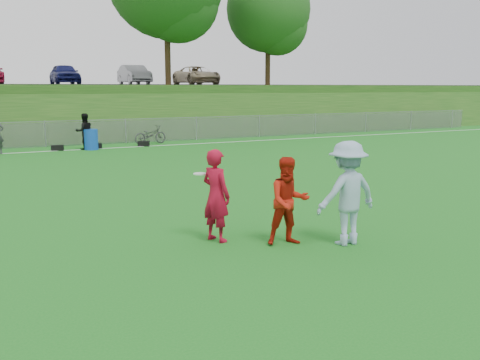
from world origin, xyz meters
TOP-DOWN VIEW (x-y plane):
  - ground at (0.00, 0.00)m, footprint 120.00×120.00m
  - sideline_far at (0.00, 18.00)m, footprint 60.00×0.10m
  - fence at (0.00, 20.00)m, footprint 58.00×0.06m
  - berm at (0.00, 31.00)m, footprint 120.00×18.00m
  - parking_lot at (0.00, 33.00)m, footprint 120.00×12.00m
  - tree_green_far at (16.16, 25.92)m, footprint 5.88×5.88m
  - car_row at (-1.17, 32.00)m, footprint 32.04×5.18m
  - gear_bags at (0.86, 18.10)m, footprint 8.19×0.53m
  - player_red_left at (0.69, 1.32)m, footprint 0.62×0.75m
  - player_red_center at (1.79, 0.51)m, footprint 0.91×0.77m
  - player_blue at (2.75, 0.04)m, footprint 1.25×0.72m
  - frisbee at (0.48, 1.59)m, footprint 0.25×0.25m
  - recycling_bin at (1.75, 17.76)m, footprint 0.68×0.68m
  - bicycle at (5.01, 19.00)m, footprint 1.90×1.01m

SIDE VIEW (x-z plane):
  - ground at x=0.00m, z-range 0.00..0.00m
  - sideline_far at x=0.00m, z-range 0.00..0.01m
  - gear_bags at x=0.86m, z-range 0.00..0.26m
  - bicycle at x=5.01m, z-range 0.00..0.95m
  - recycling_bin at x=1.75m, z-range 0.00..0.96m
  - fence at x=0.00m, z-range 0.00..1.30m
  - player_red_center at x=1.79m, z-range 0.00..1.64m
  - player_red_left at x=0.69m, z-range 0.00..1.76m
  - player_blue at x=2.75m, z-range 0.00..1.93m
  - frisbee at x=0.48m, z-range 1.26..1.28m
  - berm at x=0.00m, z-range 0.00..3.00m
  - parking_lot at x=0.00m, z-range 3.00..3.10m
  - car_row at x=-1.17m, z-range 3.10..4.54m
  - tree_green_far at x=16.16m, z-range 3.87..12.06m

